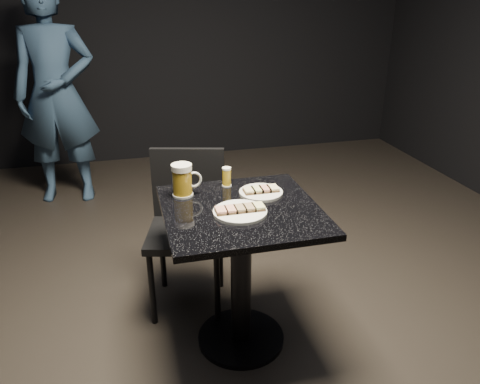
% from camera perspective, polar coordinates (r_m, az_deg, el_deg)
% --- Properties ---
extents(floor, '(6.00, 6.00, 0.00)m').
position_cam_1_polar(floor, '(2.53, 0.12, -17.49)').
color(floor, black).
rests_on(floor, ground).
extents(plate_large, '(0.24, 0.24, 0.01)m').
position_cam_1_polar(plate_large, '(2.06, -0.00, -2.45)').
color(plate_large, white).
rests_on(plate_large, table).
extents(plate_small, '(0.21, 0.21, 0.01)m').
position_cam_1_polar(plate_small, '(2.26, 2.57, -0.07)').
color(plate_small, silver).
rests_on(plate_small, table).
extents(patron, '(0.69, 0.49, 1.77)m').
position_cam_1_polar(patron, '(4.07, -21.53, 10.97)').
color(patron, navy).
rests_on(patron, floor).
extents(table, '(0.70, 0.70, 0.75)m').
position_cam_1_polar(table, '(2.23, 0.13, -7.58)').
color(table, black).
rests_on(table, floor).
extents(beer_mug, '(0.15, 0.10, 0.16)m').
position_cam_1_polar(beer_mug, '(2.23, -6.98, 1.46)').
color(beer_mug, silver).
rests_on(beer_mug, table).
extents(beer_tumbler, '(0.05, 0.05, 0.10)m').
position_cam_1_polar(beer_tumbler, '(2.33, -1.64, 1.86)').
color(beer_tumbler, silver).
rests_on(beer_tumbler, table).
extents(chair, '(0.49, 0.49, 0.87)m').
position_cam_1_polar(chair, '(2.57, -6.44, -3.40)').
color(chair, black).
rests_on(chair, floor).
extents(canapes_on_plate_large, '(0.22, 0.07, 0.02)m').
position_cam_1_polar(canapes_on_plate_large, '(2.05, -0.00, -2.04)').
color(canapes_on_plate_large, '#4C3521').
rests_on(canapes_on_plate_large, plate_large).
extents(canapes_on_plate_small, '(0.17, 0.07, 0.02)m').
position_cam_1_polar(canapes_on_plate_small, '(2.25, 2.57, 0.31)').
color(canapes_on_plate_small, '#4C3521').
rests_on(canapes_on_plate_small, plate_small).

